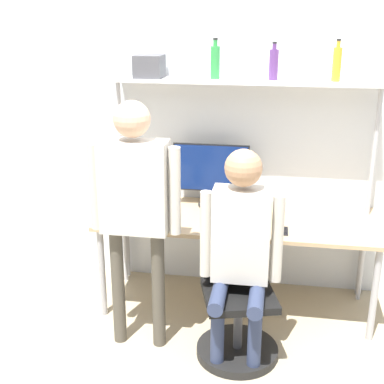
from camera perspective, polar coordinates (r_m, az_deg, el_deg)
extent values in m
plane|color=tan|center=(4.09, 4.13, -14.63)|extent=(12.00, 12.00, 0.00)
cube|color=silver|center=(4.33, 5.64, 6.76)|extent=(8.00, 0.06, 2.70)
cube|color=tan|center=(4.11, 4.93, -2.90)|extent=(2.11, 0.78, 0.03)
cylinder|color=#A5A5AA|center=(4.16, -9.57, -8.47)|extent=(0.05, 0.05, 0.72)
cylinder|color=#A5A5AA|center=(4.03, 18.87, -10.33)|extent=(0.05, 0.05, 0.72)
cylinder|color=#A5A5AA|center=(4.73, -7.01, -4.87)|extent=(0.05, 0.05, 0.72)
cylinder|color=#A5A5AA|center=(4.60, 17.69, -6.36)|extent=(0.05, 0.05, 0.72)
cube|color=silver|center=(4.08, 5.64, 11.68)|extent=(2.01, 0.28, 0.02)
cylinder|color=#B2B2B7|center=(4.46, -7.45, 0.78)|extent=(0.04, 0.04, 1.76)
cylinder|color=#B2B2B7|center=(4.33, 18.35, -0.62)|extent=(0.04, 0.04, 1.76)
cylinder|color=black|center=(4.33, 1.97, -1.37)|extent=(0.20, 0.20, 0.01)
cylinder|color=black|center=(4.31, 1.98, -0.53)|extent=(0.06, 0.06, 0.12)
cube|color=black|center=(4.24, 2.03, 2.60)|extent=(0.60, 0.01, 0.39)
cube|color=navy|center=(4.23, 2.01, 2.57)|extent=(0.58, 0.02, 0.36)
cube|color=#BCBCC1|center=(3.90, 5.85, -3.82)|extent=(0.29, 0.23, 0.01)
cube|color=black|center=(3.89, 5.84, -3.84)|extent=(0.25, 0.13, 0.00)
cube|color=#BCBCC1|center=(3.94, 5.99, -1.82)|extent=(0.29, 0.08, 0.22)
cube|color=navy|center=(3.93, 5.99, -1.88)|extent=(0.26, 0.07, 0.20)
cube|color=black|center=(3.89, 9.70, -4.11)|extent=(0.07, 0.15, 0.01)
cube|color=black|center=(3.89, 9.70, -4.04)|extent=(0.06, 0.13, 0.00)
cylinder|color=black|center=(3.85, 4.84, -16.49)|extent=(0.56, 0.56, 0.06)
cylinder|color=#4C4C51|center=(3.73, 4.93, -13.75)|extent=(0.06, 0.06, 0.38)
cube|color=black|center=(3.62, 5.03, -10.91)|extent=(0.57, 0.57, 0.05)
cube|color=black|center=(3.69, 4.53, -5.92)|extent=(0.41, 0.15, 0.45)
cylinder|color=#2D3856|center=(3.60, 2.71, -15.13)|extent=(0.09, 0.09, 0.49)
cylinder|color=#2D3856|center=(3.59, 6.67, -15.41)|extent=(0.09, 0.09, 0.49)
cylinder|color=#2D3856|center=(3.47, 2.85, -10.91)|extent=(0.10, 0.38, 0.10)
cylinder|color=#2D3856|center=(3.46, 6.89, -11.18)|extent=(0.10, 0.38, 0.10)
cube|color=beige|center=(3.45, 5.27, -4.55)|extent=(0.37, 0.20, 0.62)
cylinder|color=beige|center=(3.48, 1.48, -4.54)|extent=(0.08, 0.08, 0.59)
cylinder|color=beige|center=(3.45, 9.08, -4.99)|extent=(0.08, 0.08, 0.59)
sphere|color=tan|center=(3.30, 5.51, 2.57)|extent=(0.24, 0.24, 0.24)
cylinder|color=#4C473D|center=(3.81, -7.88, -9.94)|extent=(0.09, 0.09, 0.86)
cylinder|color=#4C473D|center=(3.74, -3.60, -10.37)|extent=(0.09, 0.09, 0.86)
cube|color=beige|center=(3.47, -6.16, 0.54)|extent=(0.44, 0.20, 0.61)
cylinder|color=beige|center=(3.55, -10.29, 0.54)|extent=(0.08, 0.08, 0.58)
cylinder|color=beige|center=(3.41, -1.85, 0.08)|extent=(0.08, 0.08, 0.58)
sphere|color=#D8AD8C|center=(3.36, -6.43, 7.73)|extent=(0.23, 0.23, 0.23)
cylinder|color=#593372|center=(4.06, 8.70, 13.26)|extent=(0.07, 0.07, 0.22)
cylinder|color=#593372|center=(4.05, 8.79, 15.09)|extent=(0.03, 0.03, 0.04)
cylinder|color=black|center=(4.05, 8.81, 15.47)|extent=(0.03, 0.03, 0.01)
cylinder|color=gold|center=(4.08, 15.19, 12.98)|extent=(0.06, 0.06, 0.24)
cylinder|color=gold|center=(4.06, 15.36, 14.97)|extent=(0.03, 0.03, 0.04)
cylinder|color=black|center=(4.06, 15.40, 15.38)|extent=(0.03, 0.03, 0.01)
cylinder|color=#2D8C3F|center=(4.09, 2.48, 13.62)|extent=(0.07, 0.07, 0.24)
cylinder|color=#2D8C3F|center=(4.08, 2.51, 15.59)|extent=(0.03, 0.03, 0.04)
cylinder|color=black|center=(4.08, 2.52, 16.01)|extent=(0.04, 0.04, 0.01)
cube|color=#4C4C51|center=(4.19, -4.58, 13.23)|extent=(0.21, 0.22, 0.17)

